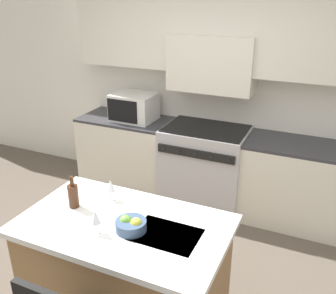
{
  "coord_description": "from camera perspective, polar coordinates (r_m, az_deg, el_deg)",
  "views": [
    {
      "loc": [
        1.23,
        -1.93,
        2.38
      ],
      "look_at": [
        0.03,
        0.74,
        1.14
      ],
      "focal_mm": 40.0,
      "sensor_mm": 36.0,
      "label": 1
    }
  ],
  "objects": [
    {
      "name": "back_cabinetry",
      "position": [
        4.31,
        7.39,
        12.05
      ],
      "size": [
        10.0,
        0.46,
        2.7
      ],
      "color": "silver",
      "rests_on": "ground_plane"
    },
    {
      "name": "wine_glass_near",
      "position": [
        2.53,
        -11.01,
        -10.53
      ],
      "size": [
        0.07,
        0.07,
        0.17
      ],
      "color": "white",
      "rests_on": "kitchen_island"
    },
    {
      "name": "range_stove",
      "position": [
        4.41,
        5.59,
        -2.88
      ],
      "size": [
        0.94,
        0.7,
        0.95
      ],
      "color": "#B7B7BC",
      "rests_on": "ground_plane"
    },
    {
      "name": "microwave",
      "position": [
        4.56,
        -5.2,
        6.1
      ],
      "size": [
        0.5,
        0.42,
        0.32
      ],
      "color": "silver",
      "rests_on": "back_counter"
    },
    {
      "name": "wine_glass_far",
      "position": [
        2.88,
        -8.75,
        -5.94
      ],
      "size": [
        0.07,
        0.07,
        0.17
      ],
      "color": "white",
      "rests_on": "kitchen_island"
    },
    {
      "name": "wine_bottle",
      "position": [
        2.85,
        -14.24,
        -7.15
      ],
      "size": [
        0.08,
        0.08,
        0.25
      ],
      "color": "#422314",
      "rests_on": "kitchen_island"
    },
    {
      "name": "kitchen_island",
      "position": [
        2.93,
        -6.41,
        -18.59
      ],
      "size": [
        1.46,
        0.87,
        0.89
      ],
      "color": "olive",
      "rests_on": "ground_plane"
    },
    {
      "name": "fruit_bowl",
      "position": [
        2.55,
        -5.67,
        -11.7
      ],
      "size": [
        0.21,
        0.21,
        0.1
      ],
      "color": "#384C6B",
      "rests_on": "kitchen_island"
    },
    {
      "name": "back_counter",
      "position": [
        4.43,
        5.67,
        -2.99
      ],
      "size": [
        3.25,
        0.62,
        0.91
      ],
      "color": "silver",
      "rests_on": "ground_plane"
    }
  ]
}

